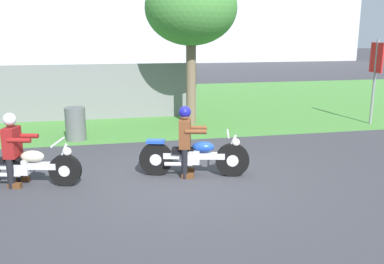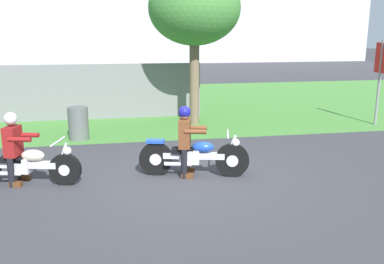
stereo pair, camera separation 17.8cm
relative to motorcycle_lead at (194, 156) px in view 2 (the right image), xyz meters
name	(u,v)px [view 2 (the right image)]	position (x,y,z in m)	size (l,w,h in m)	color
ground	(183,180)	(-0.27, -0.21, -0.40)	(120.00, 120.00, 0.00)	#38383D
grass_verge	(146,104)	(-0.27, 8.85, -0.40)	(60.00, 12.00, 0.01)	#478438
motorcycle_lead	(194,156)	(0.00, 0.00, 0.00)	(2.16, 0.82, 0.89)	black
rider_lead	(186,135)	(-0.16, 0.04, 0.42)	(0.62, 0.55, 1.41)	black
motorcycle_follow	(25,165)	(-3.23, 0.12, -0.03)	(2.13, 0.83, 0.86)	black
rider_follow	(14,143)	(-3.39, 0.17, 0.40)	(0.62, 0.55, 1.38)	black
tree_roadside	(194,9)	(0.93, 4.84, 3.07)	(2.74, 2.74, 4.60)	brown
trash_can	(78,123)	(-2.49, 3.42, 0.04)	(0.53, 0.53, 0.88)	#595E5B
sign_banner	(381,69)	(6.44, 3.66, 1.32)	(0.08, 0.60, 2.60)	gray
fence_segment	(95,92)	(-2.13, 6.12, 0.50)	(7.00, 0.06, 1.80)	slate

